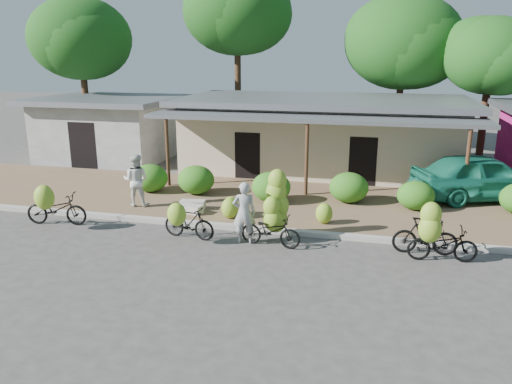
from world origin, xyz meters
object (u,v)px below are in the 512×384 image
at_px(tree_back_left, 78,37).
at_px(bike_far_right, 442,244).
at_px(tree_center_right, 400,40).
at_px(bike_left, 187,221).
at_px(bike_center, 273,216).
at_px(bike_right, 427,232).
at_px(vendor, 244,213).
at_px(tree_far_center, 234,9).
at_px(bike_far_left, 55,207).
at_px(sack_far, 192,209).
at_px(teal_van, 482,177).
at_px(bystander, 136,180).
at_px(sack_near, 193,205).
at_px(tree_near_right, 487,54).

xyz_separation_m(tree_back_left, bike_far_right, (18.07, -12.13, -5.71)).
bearing_deg(tree_center_right, bike_left, -110.89).
xyz_separation_m(tree_back_left, bike_center, (13.48, -11.93, -5.37)).
bearing_deg(bike_right, vendor, 88.91).
distance_m(tree_far_center, bike_right, 19.11).
height_order(bike_far_left, sack_far, bike_far_left).
xyz_separation_m(sack_far, teal_van, (9.68, 4.11, 0.72)).
bearing_deg(bystander, sack_far, 161.81).
xyz_separation_m(bike_right, sack_near, (-7.49, 2.16, -0.43)).
relative_size(bike_center, teal_van, 0.42).
distance_m(tree_far_center, sack_near, 14.93).
height_order(tree_center_right, sack_near, tree_center_right).
bearing_deg(bike_left, tree_far_center, 19.39).
bearing_deg(bike_center, tree_far_center, 27.36).
relative_size(bike_left, bike_far_right, 0.92).
distance_m(tree_center_right, tree_near_right, 4.52).
relative_size(tree_center_right, sack_near, 9.81).
bearing_deg(bystander, sack_near, 173.52).
xyz_separation_m(bike_center, sack_far, (-3.18, 1.70, -0.54)).
height_order(bike_center, sack_far, bike_center).
height_order(tree_back_left, bike_center, tree_back_left).
xyz_separation_m(sack_near, sack_far, (0.13, -0.44, -0.01)).
bearing_deg(tree_back_left, tree_far_center, 20.56).
relative_size(tree_far_center, tree_center_right, 1.20).
relative_size(bike_left, vendor, 0.93).
distance_m(tree_back_left, bike_far_right, 22.50).
xyz_separation_m(tree_center_right, bystander, (-8.86, -13.37, -4.93)).
xyz_separation_m(tree_back_left, bystander, (8.14, -9.87, -5.14)).
height_order(bike_right, bystander, bystander).
bearing_deg(bystander, bike_right, 158.74).
bearing_deg(bike_far_right, sack_near, 66.98).
distance_m(bike_far_left, bike_far_right, 11.63).
height_order(bike_left, vendor, vendor).
bearing_deg(tree_near_right, sack_near, -133.80).
bearing_deg(bike_right, bike_center, 86.59).
xyz_separation_m(bike_far_right, bystander, (-9.93, 2.26, 0.57)).
relative_size(bike_right, sack_near, 2.06).
relative_size(tree_back_left, vendor, 4.55).
relative_size(tree_far_center, bike_far_right, 5.37).
height_order(bystander, teal_van, bystander).
relative_size(bike_far_right, teal_van, 0.37).
xyz_separation_m(bystander, teal_van, (11.85, 3.76, -0.06)).
bearing_deg(tree_back_left, vendor, -43.74).
distance_m(bike_far_left, bike_center, 7.05).
bearing_deg(tree_near_right, bike_far_right, -102.12).
distance_m(tree_far_center, bike_far_left, 16.76).
distance_m(bike_far_left, bike_left, 4.53).
distance_m(bike_center, bike_far_right, 4.60).
height_order(tree_near_right, bike_far_left, tree_near_right).
distance_m(bike_center, sack_near, 3.98).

